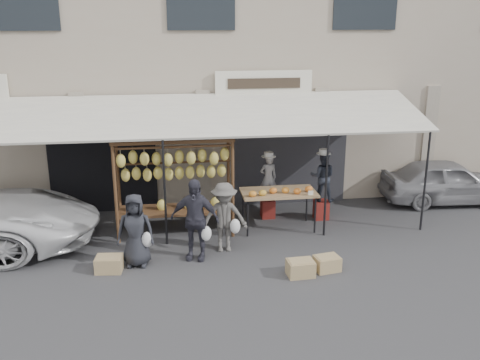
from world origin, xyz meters
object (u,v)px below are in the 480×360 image
object	(u,v)px
customer_left	(135,230)
crate_near_a	(300,268)
banana_rack	(174,167)
vendor_left	(268,178)
customer_mid	(195,219)
crate_far	(109,264)
produce_table	(279,193)
vendor_right	(323,177)
crate_near_b	(327,263)
customer_right	(224,217)
sedan	(448,181)

from	to	relation	value
customer_left	crate_near_a	world-z (taller)	customer_left
banana_rack	vendor_left	size ratio (longest dim) A/B	2.32
customer_mid	crate_far	world-z (taller)	customer_mid
banana_rack	produce_table	xyz separation A→B (m)	(2.34, -0.05, -0.70)
vendor_right	crate_near_a	size ratio (longest dim) A/B	2.41
crate_near_a	crate_near_b	world-z (taller)	crate_near_a
customer_mid	crate_far	distance (m)	1.85
vendor_left	customer_right	size ratio (longest dim) A/B	0.75
banana_rack	customer_left	bearing A→B (deg)	-118.14
vendor_left	vendor_right	world-z (taller)	vendor_right
produce_table	crate_near_a	xyz separation A→B (m)	(-0.06, -2.34, -0.72)
vendor_left	crate_near_a	size ratio (longest dim) A/B	2.24
banana_rack	sedan	world-z (taller)	banana_rack
vendor_right	customer_left	bearing A→B (deg)	42.24
customer_right	sedan	world-z (taller)	customer_right
vendor_left	crate_far	bearing A→B (deg)	32.41
banana_rack	crate_near_b	distance (m)	3.90
banana_rack	customer_mid	world-z (taller)	banana_rack
customer_left	crate_far	world-z (taller)	customer_left
produce_table	crate_far	size ratio (longest dim) A/B	3.41
banana_rack	customer_mid	xyz separation A→B (m)	(0.35, -1.35, -0.73)
customer_right	crate_near_a	bearing A→B (deg)	-45.85
sedan	crate_far	bearing A→B (deg)	112.33
customer_mid	crate_near_b	bearing A→B (deg)	-3.34
banana_rack	customer_mid	bearing A→B (deg)	-75.34
vendor_left	customer_right	world-z (taller)	vendor_left
produce_table	customer_right	distance (m)	1.70
produce_table	customer_mid	world-z (taller)	customer_mid
banana_rack	vendor_right	xyz separation A→B (m)	(3.51, 0.46, -0.51)
customer_left	sedan	world-z (taller)	customer_left
customer_right	sedan	size ratio (longest dim) A/B	0.43
banana_rack	customer_mid	size ratio (longest dim) A/B	1.55
vendor_right	crate_near_a	bearing A→B (deg)	84.43
vendor_left	vendor_right	size ratio (longest dim) A/B	0.93
vendor_left	customer_left	distance (m)	3.79
crate_near_a	crate_far	xyz separation A→B (m)	(-3.61, 0.69, -0.00)
customer_right	crate_near_b	bearing A→B (deg)	-32.67
customer_right	crate_near_b	distance (m)	2.29
crate_near_a	vendor_right	bearing A→B (deg)	66.71
crate_near_a	sedan	distance (m)	6.03
produce_table	crate_near_b	distance (m)	2.37
vendor_right	customer_left	size ratio (longest dim) A/B	0.82
vendor_left	crate_near_b	distance (m)	3.16
customer_right	crate_near_b	size ratio (longest dim) A/B	3.16
crate_near_b	sedan	xyz separation A→B (m)	(4.28, 3.42, 0.44)
customer_left	crate_near_b	size ratio (longest dim) A/B	3.13
customer_left	crate_near_a	bearing A→B (deg)	-10.71
sedan	customer_left	bearing A→B (deg)	112.15
banana_rack	crate_near_b	size ratio (longest dim) A/B	5.54
vendor_left	crate_near_a	distance (m)	3.24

